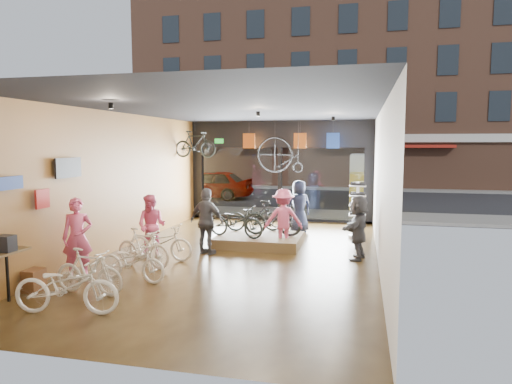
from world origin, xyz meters
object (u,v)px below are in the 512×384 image
(street_car, at_px, (210,184))
(display_bike_mid, at_px, (273,218))
(customer_5, at_px, (358,228))
(floor_bike_1, at_px, (89,271))
(sunglasses_rack, at_px, (357,210))
(hung_bike, at_px, (195,144))
(display_platform, at_px, (259,240))
(box_truck, at_px, (372,181))
(customer_0, at_px, (78,238))
(penny_farthing, at_px, (282,156))
(floor_bike_2, at_px, (132,262))
(customer_1, at_px, (152,226))
(floor_bike_3, at_px, (143,248))
(display_bike_left, at_px, (236,221))
(customer_2, at_px, (207,221))
(floor_bike_0, at_px, (67,286))
(customer_4, at_px, (299,206))
(display_bike_right, at_px, (255,216))
(floor_bike_4, at_px, (160,242))
(customer_3, at_px, (283,219))

(street_car, relative_size, display_bike_mid, 2.72)
(customer_5, bearing_deg, floor_bike_1, -39.71)
(sunglasses_rack, relative_size, hung_bike, 1.11)
(display_platform, bearing_deg, box_truck, 70.77)
(street_car, relative_size, customer_0, 2.60)
(floor_bike_1, xyz_separation_m, penny_farthing, (2.34, 8.48, 2.05))
(floor_bike_2, xyz_separation_m, customer_1, (-0.55, 2.11, 0.39))
(display_platform, height_order, customer_1, customer_1)
(floor_bike_3, distance_m, customer_1, 1.09)
(customer_0, bearing_deg, floor_bike_1, -74.45)
(display_bike_left, bearing_deg, display_platform, -41.17)
(customer_2, xyz_separation_m, penny_farthing, (1.17, 4.86, 1.61))
(floor_bike_0, relative_size, display_bike_left, 1.07)
(box_truck, distance_m, customer_2, 11.78)
(customer_2, height_order, customer_4, customer_2)
(floor_bike_1, relative_size, display_bike_mid, 0.90)
(customer_5, bearing_deg, floor_bike_2, -45.10)
(customer_5, bearing_deg, customer_0, -51.32)
(street_car, distance_m, sunglasses_rack, 11.80)
(floor_bike_0, distance_m, display_bike_left, 5.77)
(display_bike_right, bearing_deg, display_platform, -169.16)
(floor_bike_0, height_order, penny_farthing, penny_farthing)
(display_bike_mid, distance_m, sunglasses_rack, 2.90)
(floor_bike_0, distance_m, display_bike_mid, 6.51)
(street_car, distance_m, hung_bike, 8.36)
(floor_bike_2, bearing_deg, floor_bike_4, 13.25)
(floor_bike_2, xyz_separation_m, customer_5, (4.69, 3.01, 0.39))
(floor_bike_1, height_order, customer_4, customer_4)
(display_platform, bearing_deg, penny_farthing, 89.29)
(display_bike_left, xyz_separation_m, customer_4, (1.43, 2.68, 0.12))
(street_car, height_order, floor_bike_4, street_car)
(floor_bike_2, height_order, customer_3, customer_3)
(floor_bike_0, height_order, sunglasses_rack, sunglasses_rack)
(street_car, distance_m, display_bike_right, 11.04)
(display_bike_left, relative_size, display_bike_mid, 1.02)
(display_bike_mid, distance_m, customer_3, 0.39)
(display_bike_left, xyz_separation_m, display_bike_right, (0.30, 1.03, -0.00))
(display_bike_left, distance_m, hung_bike, 4.52)
(display_bike_mid, height_order, customer_2, customer_2)
(customer_5, bearing_deg, floor_bike_0, -32.00)
(floor_bike_3, bearing_deg, street_car, 26.52)
(penny_farthing, bearing_deg, customer_1, -114.85)
(customer_4, distance_m, penny_farthing, 2.20)
(street_car, bearing_deg, floor_bike_3, 12.16)
(floor_bike_0, bearing_deg, sunglasses_rack, -41.14)
(display_bike_mid, bearing_deg, street_car, 29.63)
(hung_bike, bearing_deg, display_bike_right, -123.74)
(customer_2, distance_m, customer_5, 3.94)
(floor_bike_4, distance_m, customer_5, 5.03)
(customer_3, bearing_deg, penny_farthing, -91.13)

